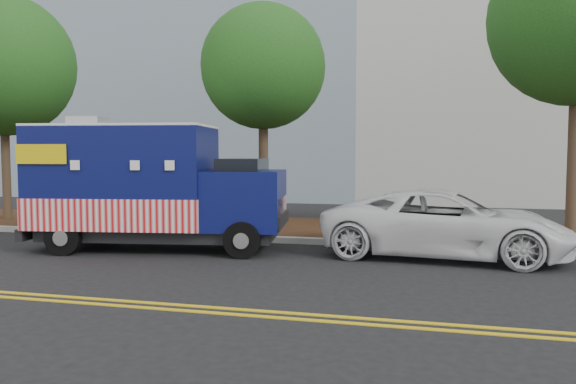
# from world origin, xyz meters

# --- Properties ---
(ground) EXTENTS (120.00, 120.00, 0.00)m
(ground) POSITION_xyz_m (0.00, 0.00, 0.00)
(ground) COLOR black
(ground) RESTS_ON ground
(curb) EXTENTS (120.00, 0.18, 0.15)m
(curb) POSITION_xyz_m (0.00, 1.40, 0.07)
(curb) COLOR #9E9E99
(curb) RESTS_ON ground
(mulch_strip) EXTENTS (120.00, 4.00, 0.15)m
(mulch_strip) POSITION_xyz_m (0.00, 3.50, 0.07)
(mulch_strip) COLOR black
(mulch_strip) RESTS_ON ground
(centerline_near) EXTENTS (120.00, 0.10, 0.01)m
(centerline_near) POSITION_xyz_m (0.00, -4.45, 0.01)
(centerline_near) COLOR gold
(centerline_near) RESTS_ON ground
(centerline_far) EXTENTS (120.00, 0.10, 0.01)m
(centerline_far) POSITION_xyz_m (0.00, -4.70, 0.01)
(centerline_far) COLOR gold
(centerline_far) RESTS_ON ground
(tree_a) EXTENTS (4.35, 4.35, 7.09)m
(tree_a) POSITION_xyz_m (-7.73, 2.95, 4.90)
(tree_a) COLOR #38281C
(tree_a) RESTS_ON ground
(tree_b) EXTENTS (3.40, 3.40, 6.26)m
(tree_b) POSITION_xyz_m (0.65, 2.99, 4.54)
(tree_b) COLOR #38281C
(tree_b) RESTS_ON ground
(sign_post) EXTENTS (0.06, 0.06, 2.40)m
(sign_post) POSITION_xyz_m (-2.18, 1.78, 1.20)
(sign_post) COLOR #473828
(sign_post) RESTS_ON ground
(food_truck) EXTENTS (6.00, 2.99, 3.03)m
(food_truck) POSITION_xyz_m (-1.18, -0.20, 1.37)
(food_truck) COLOR black
(food_truck) RESTS_ON ground
(white_car) EXTENTS (5.35, 2.86, 1.43)m
(white_car) POSITION_xyz_m (5.45, 0.44, 0.72)
(white_car) COLOR silver
(white_car) RESTS_ON ground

